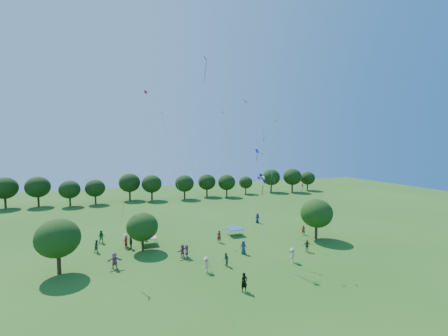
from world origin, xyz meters
TOP-DOWN VIEW (x-y plane):
  - ground at (0.00, 0.00)m, footprint 160.00×160.00m
  - near_tree_west at (-18.24, 15.57)m, footprint 4.55×4.55m
  - near_tree_north at (-9.19, 19.71)m, footprint 4.04×4.04m
  - near_tree_east at (15.06, 15.81)m, footprint 4.60×4.60m
  - treeline at (-1.73, 55.43)m, footprint 88.01×8.77m
  - tent_red_stripe at (-8.29, 21.90)m, footprint 2.20×2.20m
  - tent_blue at (4.56, 21.71)m, footprint 2.20×2.20m
  - man_in_black at (-1.26, 5.15)m, footprint 0.69×0.45m
  - crowd_person_0 at (11.07, 26.82)m, footprint 0.87×0.96m
  - crowd_person_1 at (14.55, 18.16)m, footprint 0.67×0.58m
  - crowd_person_2 at (-14.32, 24.82)m, footprint 0.92×0.53m
  - crowd_person_3 at (-3.37, 10.52)m, footprint 1.20×1.03m
  - crowd_person_4 at (10.62, 11.87)m, footprint 1.01×0.65m
  - crowd_person_5 at (-4.41, 15.23)m, footprint 0.90×1.64m
  - crowd_person_6 at (-9.54, 24.79)m, footprint 0.98×0.74m
  - crowd_person_7 at (-11.23, 21.43)m, footprint 0.69×0.73m
  - crowd_person_8 at (-0.79, 11.24)m, footprint 0.41×0.75m
  - crowd_person_9 at (-11.15, 22.13)m, footprint 1.18×0.62m
  - crowd_person_10 at (-8.64, 24.10)m, footprint 1.03×1.13m
  - crowd_person_11 at (-12.67, 14.95)m, footprint 1.75×0.74m
  - crowd_person_12 at (2.65, 14.08)m, footprint 0.94×0.84m
  - crowd_person_13 at (1.22, 19.32)m, footprint 0.70×0.49m
  - crowd_person_14 at (-14.74, 21.08)m, footprint 0.91×0.86m
  - crowd_person_15 at (6.92, 9.60)m, footprint 1.22×1.01m
  - crowd_person_16 at (-10.62, 20.86)m, footprint 0.78×1.11m
  - crowd_person_17 at (-4.87, 15.59)m, footprint 1.59×1.36m
  - pirate_kite at (3.62, 10.82)m, footprint 1.30×1.40m
  - red_high_kite at (-0.53, 20.57)m, footprint 3.80×7.66m
  - small_kite_0 at (12.05, 15.99)m, footprint 0.50×5.08m
  - small_kite_1 at (6.78, 27.06)m, footprint 2.69×2.55m
  - small_kite_2 at (13.34, 27.90)m, footprint 6.65×4.14m
  - small_kite_3 at (12.14, 28.59)m, footprint 4.95×4.77m
  - small_kite_4 at (5.23, 25.53)m, footprint 4.98×0.67m
  - small_kite_5 at (12.37, 29.33)m, footprint 4.20×4.77m
  - small_kite_6 at (-12.21, 26.08)m, footprint 2.25×2.72m
  - small_kite_7 at (3.04, 15.39)m, footprint 3.24×3.11m
  - small_kite_8 at (-8.11, 26.10)m, footprint 1.73×1.48m
  - small_kite_9 at (-11.93, 12.83)m, footprint 2.33×3.49m
  - small_kite_10 at (11.42, 20.78)m, footprint 1.17×1.48m
  - small_kite_11 at (-6.79, 10.16)m, footprint 4.11×4.00m
  - small_kite_12 at (4.69, 14.13)m, footprint 0.60×2.65m
  - small_kite_13 at (9.67, 20.34)m, footprint 3.62×0.68m
  - small_kite_14 at (5.78, 12.44)m, footprint 1.72×0.77m
  - small_kite_15 at (-1.34, 24.17)m, footprint 0.45×6.08m

SIDE VIEW (x-z plane):
  - ground at x=0.00m, z-range 0.00..0.00m
  - crowd_person_1 at x=14.55m, z-range 0.00..1.50m
  - crowd_person_8 at x=-0.79m, z-range 0.00..1.53m
  - crowd_person_4 at x=10.62m, z-range 0.00..1.59m
  - crowd_person_7 at x=-11.23m, z-range 0.00..1.64m
  - crowd_person_14 at x=-14.74m, z-range 0.00..1.66m
  - crowd_person_5 at x=-4.41m, z-range 0.00..1.66m
  - crowd_person_17 at x=-4.87m, z-range 0.00..1.67m
  - crowd_person_12 at x=2.65m, z-range 0.00..1.68m
  - crowd_person_3 at x=-3.37m, z-range 0.00..1.69m
  - crowd_person_16 at x=-10.62m, z-range 0.00..1.72m
  - crowd_person_15 at x=6.92m, z-range 0.00..1.72m
  - crowd_person_0 at x=11.07m, z-range 0.00..1.73m
  - crowd_person_9 at x=-11.15m, z-range 0.00..1.74m
  - crowd_person_13 at x=1.22m, z-range 0.00..1.74m
  - crowd_person_6 at x=-9.54m, z-range 0.00..1.76m
  - crowd_person_10 at x=-8.64m, z-range 0.00..1.81m
  - man_in_black at x=-1.26m, z-range 0.00..1.82m
  - crowd_person_2 at x=-14.32m, z-range 0.00..1.82m
  - crowd_person_11 at x=-12.67m, z-range 0.00..1.82m
  - tent_red_stripe at x=-8.29m, z-range 0.49..1.59m
  - tent_blue at x=4.56m, z-range 0.49..1.59m
  - near_tree_north at x=-9.19m, z-range 0.68..5.69m
  - near_tree_east at x=15.06m, z-range 0.87..6.76m
  - near_tree_west at x=-18.24m, z-range 0.93..6.90m
  - treeline at x=-1.73m, z-range 0.70..7.48m
  - small_kite_5 at x=12.37m, z-range 3.43..9.96m
  - small_kite_0 at x=12.05m, z-range 3.29..10.34m
  - small_kite_9 at x=-11.93m, z-range 3.63..10.56m
  - small_kite_3 at x=12.14m, z-range 3.89..14.95m
  - pirate_kite at x=3.62m, z-range 5.28..14.43m
  - small_kite_1 at x=6.78m, z-range 4.05..17.36m
  - small_kite_12 at x=4.69m, z-range 4.86..16.81m
  - small_kite_11 at x=-6.79m, z-range 3.54..19.18m
  - small_kite_6 at x=-12.21m, z-range 4.19..18.80m
  - small_kite_13 at x=9.67m, z-range 4.50..18.89m
  - small_kite_15 at x=-1.34m, z-range 4.78..18.60m
  - small_kite_14 at x=5.78m, z-range 5.13..18.83m
  - small_kite_10 at x=11.42m, z-range 3.98..20.33m
  - small_kite_2 at x=13.34m, z-range 5.10..20.77m
  - small_kite_4 at x=5.23m, z-range 5.66..23.46m
  - small_kite_7 at x=3.04m, z-range 5.87..24.15m
  - small_kite_8 at x=-8.11m, z-range 5.90..26.38m
  - red_high_kite at x=-0.53m, z-range 8.79..33.79m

